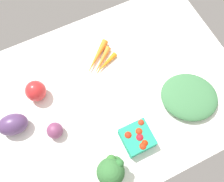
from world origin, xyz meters
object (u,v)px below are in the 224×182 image
eggplant (13,124)px  broccoli_head (111,172)px  red_onion_center (55,130)px  bell_pepper_red (36,91)px  carrot_bunch (100,60)px  berry_basket (137,138)px  leafy_greens_clump (189,97)px

eggplant → broccoli_head: (-24.88, 30.93, 3.96)cm
eggplant → broccoli_head: bearing=137.4°
red_onion_center → eggplant: bearing=-33.5°
eggplant → bell_pepper_red: size_ratio=1.24×
eggplant → carrot_bunch: bearing=-155.2°
bell_pepper_red → carrot_bunch: 28.74cm
eggplant → carrot_bunch: size_ratio=0.71×
carrot_bunch → broccoli_head: size_ratio=1.22×
carrot_bunch → broccoli_head: bearing=70.0°
broccoli_head → bell_pepper_red: bearing=-72.0°
bell_pepper_red → red_onion_center: bearing=92.8°
berry_basket → carrot_bunch: size_ratio=0.68×
carrot_bunch → broccoli_head: broccoli_head is taller
broccoli_head → eggplant: bearing=-51.2°
berry_basket → leafy_greens_clump: size_ratio=0.48×
carrot_bunch → eggplant: bearing=16.3°
red_onion_center → broccoli_head: 25.90cm
eggplant → bell_pepper_red: 14.80cm
leafy_greens_clump → broccoli_head: bearing=17.3°
red_onion_center → berry_basket: 30.15cm
eggplant → leafy_greens_clump: size_ratio=0.50×
berry_basket → leafy_greens_clump: bearing=-168.2°
berry_basket → leafy_greens_clump: 26.10cm
eggplant → red_onion_center: size_ratio=1.83×
bell_pepper_red → berry_basket: 42.15cm
leafy_greens_clump → carrot_bunch: 38.70cm
leafy_greens_clump → red_onion_center: bearing=-11.2°
eggplant → red_onion_center: (-12.87, 8.51, -0.91)cm
red_onion_center → broccoli_head: bearing=118.2°
bell_pepper_red → broccoli_head: broccoli_head is taller
red_onion_center → leafy_greens_clump: size_ratio=0.27×
red_onion_center → leafy_greens_clump: bearing=168.8°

